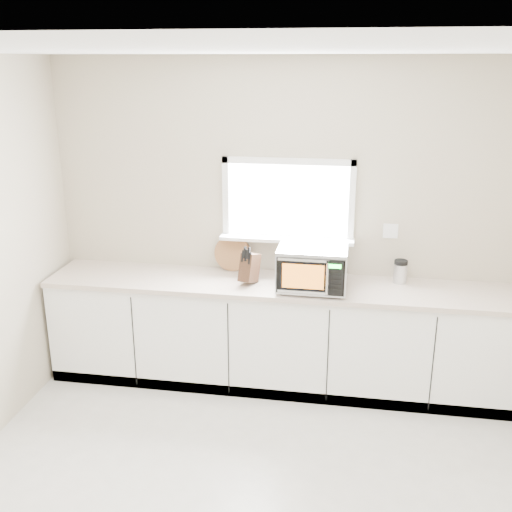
# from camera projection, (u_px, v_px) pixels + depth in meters

# --- Properties ---
(back_wall) EXTENTS (4.00, 0.17, 2.70)m
(back_wall) POSITION_uv_depth(u_px,v_px,m) (288.00, 221.00, 5.04)
(back_wall) COLOR #BBB295
(back_wall) RESTS_ON ground
(cabinets) EXTENTS (3.92, 0.60, 0.88)m
(cabinets) POSITION_uv_depth(u_px,v_px,m) (282.00, 336.00, 5.05)
(cabinets) COLOR white
(cabinets) RESTS_ON ground
(countertop) EXTENTS (3.92, 0.64, 0.04)m
(countertop) POSITION_uv_depth(u_px,v_px,m) (283.00, 286.00, 4.89)
(countertop) COLOR beige
(countertop) RESTS_ON cabinets
(microwave) EXTENTS (0.54, 0.45, 0.35)m
(microwave) POSITION_uv_depth(u_px,v_px,m) (313.00, 267.00, 4.71)
(microwave) COLOR black
(microwave) RESTS_ON countertop
(knife_block) EXTENTS (0.17, 0.25, 0.32)m
(knife_block) POSITION_uv_depth(u_px,v_px,m) (249.00, 267.00, 4.85)
(knife_block) COLOR #3F2516
(knife_block) RESTS_ON countertop
(cutting_board) EXTENTS (0.31, 0.07, 0.31)m
(cutting_board) POSITION_uv_depth(u_px,v_px,m) (232.00, 253.00, 5.15)
(cutting_board) COLOR olive
(cutting_board) RESTS_ON countertop
(coffee_grinder) EXTENTS (0.12, 0.12, 0.20)m
(coffee_grinder) POSITION_uv_depth(u_px,v_px,m) (400.00, 271.00, 4.88)
(coffee_grinder) COLOR silver
(coffee_grinder) RESTS_ON countertop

